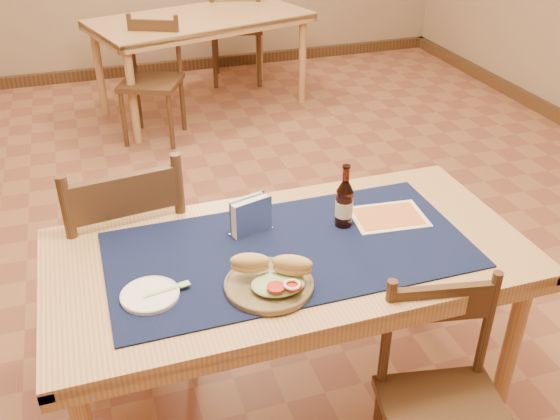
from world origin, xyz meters
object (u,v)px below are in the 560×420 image
object	(u,v)px
main_table	(289,270)
napkin_holder	(251,216)
chair_main_far	(126,255)
back_table	(201,27)
beer_bottle	(344,204)
sandwich_plate	(272,280)
chair_main_near	(444,405)

from	to	relation	value
main_table	napkin_holder	world-z (taller)	napkin_holder
chair_main_far	napkin_holder	world-z (taller)	chair_main_far
back_table	beer_bottle	bearing A→B (deg)	-92.76
sandwich_plate	napkin_holder	size ratio (longest dim) A/B	1.73
napkin_holder	chair_main_near	bearing A→B (deg)	-56.42
back_table	beer_bottle	world-z (taller)	beer_bottle
chair_main_near	sandwich_plate	distance (m)	0.66
napkin_holder	beer_bottle	bearing A→B (deg)	-10.16
napkin_holder	back_table	bearing A→B (deg)	81.31
chair_main_near	beer_bottle	world-z (taller)	beer_bottle
chair_main_far	back_table	bearing A→B (deg)	71.95
sandwich_plate	chair_main_near	bearing A→B (deg)	-35.44
back_table	beer_bottle	distance (m)	3.17
main_table	chair_main_far	bearing A→B (deg)	135.89
chair_main_far	chair_main_near	distance (m)	1.31
chair_main_near	back_table	bearing A→B (deg)	89.29
main_table	napkin_holder	distance (m)	0.23
back_table	napkin_holder	bearing A→B (deg)	-98.69
napkin_holder	chair_main_far	bearing A→B (deg)	139.82
chair_main_far	chair_main_near	size ratio (longest dim) A/B	1.20
sandwich_plate	beer_bottle	world-z (taller)	beer_bottle
back_table	main_table	bearing A→B (deg)	-96.72
chair_main_far	chair_main_near	world-z (taller)	chair_main_far
chair_main_near	beer_bottle	size ratio (longest dim) A/B	3.51
back_table	chair_main_far	bearing A→B (deg)	-108.05
chair_main_far	main_table	bearing A→B (deg)	-44.11
main_table	beer_bottle	world-z (taller)	beer_bottle
chair_main_far	napkin_holder	bearing A→B (deg)	-40.18
main_table	chair_main_far	xyz separation A→B (m)	(-0.51, 0.50, -0.16)
sandwich_plate	main_table	bearing A→B (deg)	56.42
chair_main_near	sandwich_plate	bearing A→B (deg)	144.56
back_table	napkin_holder	world-z (taller)	napkin_holder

